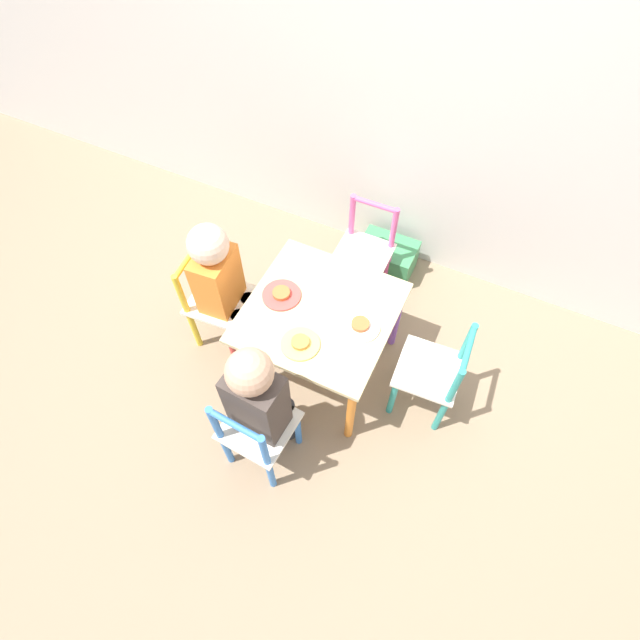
{
  "coord_description": "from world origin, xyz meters",
  "views": [
    {
      "loc": [
        0.5,
        -1.04,
        2.12
      ],
      "look_at": [
        0.0,
        0.0,
        0.38
      ],
      "focal_mm": 28.0,
      "sensor_mm": 36.0,
      "label": 1
    }
  ],
  "objects_px": {
    "child_front": "(260,398)",
    "plate_right": "(360,325)",
    "chair_teal": "(434,374)",
    "chair_pink": "(364,254)",
    "storage_bin": "(387,257)",
    "child_left": "(221,279)",
    "plate_left": "(281,295)",
    "chair_blue": "(256,432)",
    "chair_yellow": "(216,301)",
    "kids_table": "(320,319)",
    "plate_front": "(300,343)"
  },
  "relations": [
    {
      "from": "child_front",
      "to": "plate_left",
      "type": "relative_size",
      "value": 4.78
    },
    {
      "from": "chair_blue",
      "to": "child_front",
      "type": "distance_m",
      "value": 0.21
    },
    {
      "from": "child_left",
      "to": "plate_left",
      "type": "relative_size",
      "value": 4.61
    },
    {
      "from": "kids_table",
      "to": "child_front",
      "type": "bearing_deg",
      "value": -93.42
    },
    {
      "from": "chair_teal",
      "to": "plate_right",
      "type": "relative_size",
      "value": 3.32
    },
    {
      "from": "chair_blue",
      "to": "plate_right",
      "type": "distance_m",
      "value": 0.58
    },
    {
      "from": "plate_front",
      "to": "plate_right",
      "type": "height_order",
      "value": "same"
    },
    {
      "from": "chair_teal",
      "to": "chair_pink",
      "type": "bearing_deg",
      "value": -136.35
    },
    {
      "from": "child_front",
      "to": "plate_right",
      "type": "relative_size",
      "value": 4.83
    },
    {
      "from": "child_front",
      "to": "plate_left",
      "type": "height_order",
      "value": "child_front"
    },
    {
      "from": "child_left",
      "to": "chair_pink",
      "type": "bearing_deg",
      "value": -43.68
    },
    {
      "from": "plate_left",
      "to": "chair_yellow",
      "type": "bearing_deg",
      "value": -172.69
    },
    {
      "from": "chair_yellow",
      "to": "plate_right",
      "type": "height_order",
      "value": "chair_yellow"
    },
    {
      "from": "child_left",
      "to": "plate_left",
      "type": "distance_m",
      "value": 0.27
    },
    {
      "from": "kids_table",
      "to": "chair_yellow",
      "type": "height_order",
      "value": "chair_yellow"
    },
    {
      "from": "chair_teal",
      "to": "plate_right",
      "type": "distance_m",
      "value": 0.39
    },
    {
      "from": "kids_table",
      "to": "plate_right",
      "type": "relative_size",
      "value": 3.71
    },
    {
      "from": "plate_right",
      "to": "storage_bin",
      "type": "xyz_separation_m",
      "value": [
        -0.11,
        0.69,
        -0.36
      ]
    },
    {
      "from": "chair_blue",
      "to": "chair_yellow",
      "type": "distance_m",
      "value": 0.67
    },
    {
      "from": "plate_front",
      "to": "plate_left",
      "type": "xyz_separation_m",
      "value": [
        -0.18,
        0.18,
        0.0
      ]
    },
    {
      "from": "child_front",
      "to": "storage_bin",
      "type": "height_order",
      "value": "child_front"
    },
    {
      "from": "chair_teal",
      "to": "storage_bin",
      "type": "xyz_separation_m",
      "value": [
        -0.45,
        0.66,
        -0.17
      ]
    },
    {
      "from": "plate_front",
      "to": "storage_bin",
      "type": "distance_m",
      "value": 0.94
    },
    {
      "from": "chair_blue",
      "to": "storage_bin",
      "type": "bearing_deg",
      "value": -91.11
    },
    {
      "from": "kids_table",
      "to": "chair_blue",
      "type": "relative_size",
      "value": 1.12
    },
    {
      "from": "kids_table",
      "to": "child_left",
      "type": "relative_size",
      "value": 0.8
    },
    {
      "from": "chair_yellow",
      "to": "child_front",
      "type": "bearing_deg",
      "value": -134.96
    },
    {
      "from": "chair_blue",
      "to": "child_front",
      "type": "xyz_separation_m",
      "value": [
        0.0,
        0.06,
        0.2
      ]
    },
    {
      "from": "chair_blue",
      "to": "storage_bin",
      "type": "xyz_separation_m",
      "value": [
        0.09,
        1.2,
        -0.17
      ]
    },
    {
      "from": "chair_teal",
      "to": "chair_yellow",
      "type": "bearing_deg",
      "value": -89.29
    },
    {
      "from": "plate_right",
      "to": "storage_bin",
      "type": "bearing_deg",
      "value": 99.31
    },
    {
      "from": "chair_pink",
      "to": "plate_left",
      "type": "xyz_separation_m",
      "value": [
        -0.17,
        -0.51,
        0.19
      ]
    },
    {
      "from": "child_front",
      "to": "child_left",
      "type": "xyz_separation_m",
      "value": [
        -0.42,
        0.41,
        -0.01
      ]
    },
    {
      "from": "chair_pink",
      "to": "plate_right",
      "type": "distance_m",
      "value": 0.58
    },
    {
      "from": "plate_front",
      "to": "storage_bin",
      "type": "bearing_deg",
      "value": 85.75
    },
    {
      "from": "chair_teal",
      "to": "child_front",
      "type": "relative_size",
      "value": 0.69
    },
    {
      "from": "kids_table",
      "to": "chair_blue",
      "type": "distance_m",
      "value": 0.52
    },
    {
      "from": "kids_table",
      "to": "plate_front",
      "type": "bearing_deg",
      "value": -90.0
    },
    {
      "from": "chair_blue",
      "to": "chair_pink",
      "type": "xyz_separation_m",
      "value": [
        0.02,
        1.02,
        0.0
      ]
    },
    {
      "from": "child_front",
      "to": "plate_right",
      "type": "distance_m",
      "value": 0.49
    },
    {
      "from": "chair_yellow",
      "to": "child_front",
      "type": "relative_size",
      "value": 0.69
    },
    {
      "from": "chair_teal",
      "to": "chair_pink",
      "type": "distance_m",
      "value": 0.71
    },
    {
      "from": "chair_blue",
      "to": "chair_yellow",
      "type": "relative_size",
      "value": 1.0
    },
    {
      "from": "chair_teal",
      "to": "child_left",
      "type": "distance_m",
      "value": 0.98
    },
    {
      "from": "child_front",
      "to": "plate_left",
      "type": "xyz_separation_m",
      "value": [
        -0.15,
        0.45,
        -0.01
      ]
    },
    {
      "from": "child_front",
      "to": "child_left",
      "type": "relative_size",
      "value": 1.04
    },
    {
      "from": "chair_yellow",
      "to": "plate_left",
      "type": "height_order",
      "value": "chair_yellow"
    },
    {
      "from": "kids_table",
      "to": "child_front",
      "type": "relative_size",
      "value": 0.77
    },
    {
      "from": "kids_table",
      "to": "chair_pink",
      "type": "relative_size",
      "value": 1.12
    },
    {
      "from": "chair_pink",
      "to": "child_left",
      "type": "relative_size",
      "value": 0.71
    }
  ]
}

